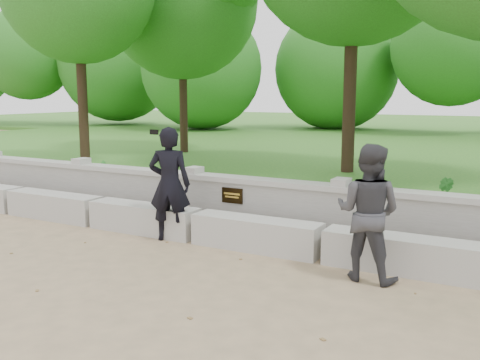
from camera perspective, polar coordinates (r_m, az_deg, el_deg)
name	(u,v)px	position (r m, az deg, el deg)	size (l,w,h in m)	color
ground	(110,278)	(6.71, -13.66, -10.13)	(80.00, 80.00, 0.00)	tan
lawn	(387,154)	(19.26, 15.44, 2.74)	(40.00, 22.00, 0.25)	#266922
concrete_bench	(197,226)	(8.08, -4.65, -4.89)	(11.90, 0.45, 0.45)	beige
parapet_wall	(220,202)	(8.61, -2.12, -2.36)	(12.50, 0.35, 0.90)	#B2AFA8
man_main	(170,184)	(8.02, -7.52, -0.45)	(0.73, 0.68, 1.71)	black
visitor_left	(368,212)	(6.46, 13.49, -3.39)	(0.84, 0.68, 1.62)	#37373B
shrub_a	(104,176)	(11.00, -14.34, 0.40)	(0.33, 0.22, 0.62)	#297026
shrub_b	(446,194)	(9.69, 21.10, -1.37)	(0.29, 0.24, 0.53)	#297026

